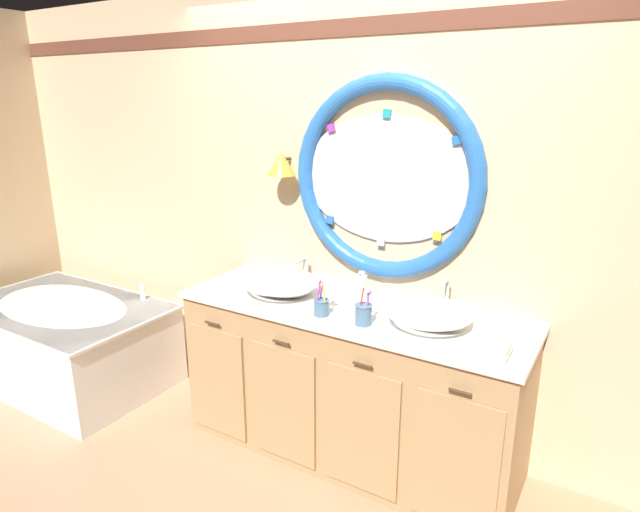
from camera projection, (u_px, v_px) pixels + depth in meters
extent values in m
plane|color=tan|center=(314.00, 468.00, 2.97)|extent=(14.00, 14.00, 0.00)
cube|color=#D6B78E|center=(367.00, 219.00, 3.09)|extent=(6.40, 0.08, 2.60)
cube|color=brown|center=(368.00, 26.00, 2.76)|extent=(6.27, 0.01, 0.09)
ellipsoid|color=silver|center=(385.00, 179.00, 2.91)|extent=(1.01, 0.02, 0.69)
torus|color=#2866B7|center=(384.00, 180.00, 2.91)|extent=(1.10, 0.09, 1.10)
cube|color=yellow|center=(477.00, 191.00, 2.66)|extent=(0.05, 0.01, 0.05)
cube|color=#2866B7|center=(457.00, 140.00, 2.65)|extent=(0.05, 0.01, 0.05)
cube|color=teal|center=(387.00, 113.00, 2.80)|extent=(0.05, 0.01, 0.05)
cube|color=purple|center=(331.00, 128.00, 2.99)|extent=(0.05, 0.01, 0.05)
cube|color=red|center=(305.00, 172.00, 3.15)|extent=(0.06, 0.01, 0.06)
cube|color=#2866B7|center=(330.00, 220.00, 3.14)|extent=(0.05, 0.01, 0.05)
cube|color=silver|center=(381.00, 242.00, 3.00)|extent=(0.04, 0.01, 0.04)
cube|color=yellow|center=(437.00, 236.00, 2.82)|extent=(0.04, 0.01, 0.04)
cylinder|color=#4C3823|center=(286.00, 159.00, 3.18)|extent=(0.02, 0.09, 0.02)
cone|color=gold|center=(281.00, 163.00, 3.14)|extent=(0.17, 0.17, 0.14)
cube|color=tan|center=(350.00, 384.00, 3.01)|extent=(1.87, 0.61, 0.86)
cube|color=silver|center=(351.00, 309.00, 2.88)|extent=(1.90, 0.65, 0.03)
cube|color=silver|center=(375.00, 305.00, 3.14)|extent=(1.87, 0.02, 0.11)
cube|color=tan|center=(217.00, 382.00, 3.11)|extent=(0.39, 0.02, 0.66)
cylinder|color=#422D1E|center=(212.00, 323.00, 2.99)|extent=(0.10, 0.01, 0.01)
cube|color=tan|center=(284.00, 405.00, 2.88)|extent=(0.39, 0.02, 0.66)
cylinder|color=#422D1E|center=(281.00, 342.00, 2.76)|extent=(0.10, 0.01, 0.01)
cube|color=tan|center=(362.00, 432.00, 2.65)|extent=(0.39, 0.02, 0.66)
cylinder|color=#422D1E|center=(362.00, 365.00, 2.53)|extent=(0.10, 0.01, 0.01)
cube|color=tan|center=(455.00, 464.00, 2.42)|extent=(0.39, 0.02, 0.66)
cylinder|color=#422D1E|center=(460.00, 392.00, 2.30)|extent=(0.10, 0.01, 0.01)
cube|color=white|center=(67.00, 343.00, 3.84)|extent=(1.43, 0.88, 0.57)
ellipsoid|color=white|center=(63.00, 312.00, 3.77)|extent=(1.17, 0.69, 0.28)
cube|color=white|center=(62.00, 307.00, 3.76)|extent=(1.46, 0.91, 0.02)
cylinder|color=silver|center=(143.00, 292.00, 3.86)|extent=(0.04, 0.04, 0.11)
cylinder|color=silver|center=(63.00, 312.00, 3.77)|extent=(0.04, 0.04, 0.01)
ellipsoid|color=white|center=(280.00, 282.00, 3.05)|extent=(0.42, 0.32, 0.13)
torus|color=white|center=(280.00, 282.00, 3.05)|extent=(0.44, 0.44, 0.02)
cylinder|color=silver|center=(280.00, 282.00, 3.05)|extent=(0.03, 0.03, 0.01)
ellipsoid|color=white|center=(429.00, 313.00, 2.61)|extent=(0.40, 0.26, 0.13)
torus|color=white|center=(429.00, 313.00, 2.61)|extent=(0.42, 0.42, 0.02)
cylinder|color=silver|center=(429.00, 313.00, 2.61)|extent=(0.03, 0.03, 0.01)
cylinder|color=silver|center=(305.00, 279.00, 3.28)|extent=(0.05, 0.05, 0.02)
cylinder|color=silver|center=(305.00, 268.00, 3.26)|extent=(0.02, 0.02, 0.12)
sphere|color=silver|center=(305.00, 258.00, 3.24)|extent=(0.03, 0.03, 0.03)
cylinder|color=silver|center=(299.00, 261.00, 3.19)|extent=(0.02, 0.13, 0.02)
cylinder|color=silver|center=(292.00, 273.00, 3.32)|extent=(0.04, 0.04, 0.06)
cylinder|color=silver|center=(318.00, 278.00, 3.23)|extent=(0.04, 0.04, 0.06)
cube|color=silver|center=(292.00, 268.00, 3.31)|extent=(0.05, 0.01, 0.01)
cube|color=silver|center=(318.00, 273.00, 3.22)|extent=(0.05, 0.01, 0.01)
cylinder|color=silver|center=(446.00, 307.00, 2.84)|extent=(0.05, 0.05, 0.02)
cylinder|color=silver|center=(447.00, 292.00, 2.82)|extent=(0.02, 0.02, 0.15)
sphere|color=silver|center=(448.00, 279.00, 2.80)|extent=(0.03, 0.03, 0.03)
cylinder|color=silver|center=(445.00, 282.00, 2.76)|extent=(0.02, 0.10, 0.02)
cylinder|color=silver|center=(432.00, 301.00, 2.88)|extent=(0.04, 0.04, 0.06)
cylinder|color=silver|center=(461.00, 306.00, 2.80)|extent=(0.04, 0.04, 0.06)
cube|color=silver|center=(432.00, 295.00, 2.87)|extent=(0.05, 0.01, 0.01)
cube|color=silver|center=(461.00, 300.00, 2.79)|extent=(0.05, 0.01, 0.01)
cylinder|color=slate|center=(321.00, 308.00, 2.75)|extent=(0.07, 0.07, 0.08)
torus|color=slate|center=(321.00, 300.00, 2.74)|extent=(0.08, 0.08, 0.01)
cylinder|color=yellow|center=(324.00, 299.00, 2.72)|extent=(0.03, 0.02, 0.17)
cube|color=white|center=(324.00, 280.00, 2.69)|extent=(0.02, 0.02, 0.02)
cylinder|color=purple|center=(321.00, 296.00, 2.75)|extent=(0.04, 0.01, 0.18)
cube|color=white|center=(321.00, 277.00, 2.72)|extent=(0.02, 0.02, 0.02)
cylinder|color=purple|center=(318.00, 297.00, 2.73)|extent=(0.02, 0.03, 0.18)
cube|color=white|center=(318.00, 279.00, 2.70)|extent=(0.02, 0.02, 0.03)
cylinder|color=slate|center=(363.00, 315.00, 2.64)|extent=(0.08, 0.08, 0.10)
torus|color=slate|center=(364.00, 305.00, 2.62)|extent=(0.09, 0.09, 0.01)
cylinder|color=purple|center=(368.00, 308.00, 2.61)|extent=(0.01, 0.03, 0.16)
cube|color=white|center=(368.00, 290.00, 2.59)|extent=(0.02, 0.02, 0.02)
cylinder|color=#E0383D|center=(361.00, 305.00, 2.63)|extent=(0.03, 0.02, 0.18)
cube|color=white|center=(361.00, 285.00, 2.60)|extent=(0.02, 0.02, 0.02)
cylinder|color=#EFE5C6|center=(362.00, 287.00, 2.97)|extent=(0.06, 0.06, 0.14)
cylinder|color=silver|center=(362.00, 274.00, 2.94)|extent=(0.04, 0.04, 0.02)
cylinder|color=silver|center=(360.00, 272.00, 2.93)|extent=(0.01, 0.04, 0.01)
cube|color=beige|center=(491.00, 351.00, 2.35)|extent=(0.16, 0.14, 0.02)
cube|color=beige|center=(492.00, 347.00, 2.34)|extent=(0.15, 0.13, 0.02)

